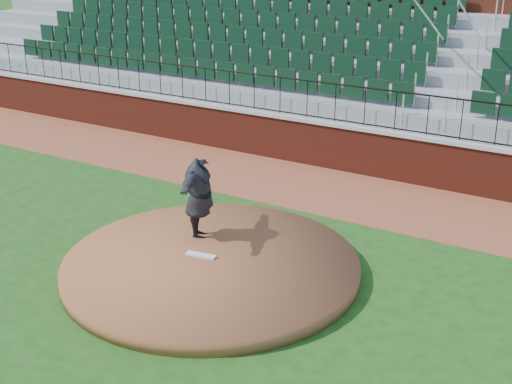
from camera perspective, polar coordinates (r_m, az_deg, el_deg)
ground at (r=12.96m, az=-3.41°, el=-7.46°), size 90.00×90.00×0.00m
warning_track at (r=17.26m, az=6.62°, el=0.07°), size 34.00×3.20×0.01m
field_wall at (r=18.46m, az=8.76°, el=3.34°), size 34.00×0.35×1.20m
wall_cap at (r=18.27m, az=8.87°, el=5.28°), size 34.00×0.45×0.10m
wall_railing at (r=18.13m, az=8.97°, el=6.95°), size 34.00×0.05×1.00m
seating_stands at (r=20.52m, az=11.98°, el=9.87°), size 34.00×5.10×4.60m
concourse_wall at (r=23.07m, az=14.43°, el=12.04°), size 34.00×0.50×5.50m
pitchers_mound at (r=13.28m, az=-3.71°, el=-6.10°), size 5.66×5.66×0.25m
pitching_rubber at (r=13.37m, az=-4.57°, el=-5.22°), size 0.62×0.24×0.04m
pitcher at (r=13.88m, az=-4.73°, el=-0.47°), size 1.36×2.12×1.68m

